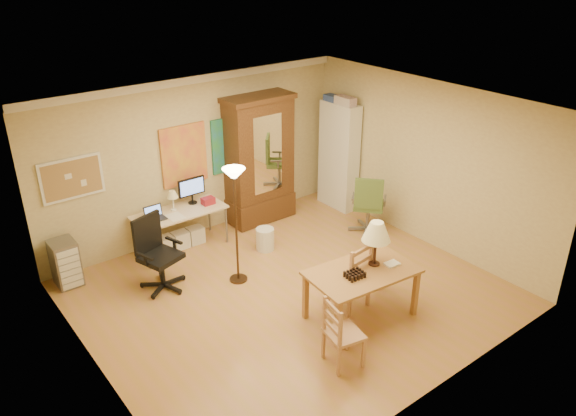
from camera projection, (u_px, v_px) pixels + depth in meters
floor at (290, 293)px, 8.07m from camera, size 5.50×5.50×0.00m
crown_molding at (193, 80)px, 8.69m from camera, size 5.50×0.08×0.12m
corkboard at (72, 178)px, 8.05m from camera, size 0.90×0.04×0.62m
art_panel_left at (184, 155)px, 9.07m from camera, size 0.80×0.04×1.00m
art_panel_right at (231, 144)px, 9.56m from camera, size 0.75×0.04×0.95m
dining_table at (367, 260)px, 7.28m from camera, size 1.49×0.98×1.33m
ladder_chair_back at (351, 277)px, 7.58m from camera, size 0.51×0.50×1.00m
ladder_chair_left at (342, 335)px, 6.56m from camera, size 0.47×0.48×0.89m
torchiere_lamp at (235, 192)px, 7.77m from camera, size 0.32×0.32×1.78m
computer_desk at (181, 225)px, 9.11m from camera, size 1.48×0.65×1.12m
office_chair_black at (160, 269)px, 8.10m from camera, size 0.68×0.68×1.10m
office_chair_green at (368, 217)px, 9.65m from camera, size 0.68×0.68×1.07m
drawer_cart at (66, 263)px, 8.15m from camera, size 0.35×0.42×0.70m
armoire at (259, 168)px, 9.83m from camera, size 1.24×0.59×2.27m
bookshelf at (339, 156)px, 10.33m from camera, size 0.30×0.80×2.00m
wastebin at (265, 239)px, 9.14m from camera, size 0.30×0.30×0.37m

